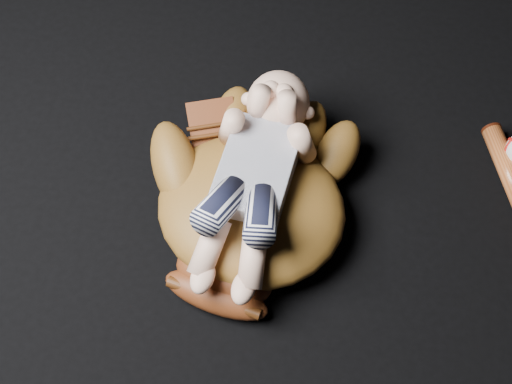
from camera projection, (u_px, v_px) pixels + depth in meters
The scene contains 2 objects.
baseball_glove at pixel (251, 204), 1.29m from camera, with size 0.39×0.45×0.14m, color #5D3A13, non-canonical shape.
newborn_baby at pixel (251, 182), 1.24m from camera, with size 0.19×0.40×0.16m, color #DFAB8F, non-canonical shape.
Camera 1 is at (-0.09, -0.61, 1.19)m, focal length 55.00 mm.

